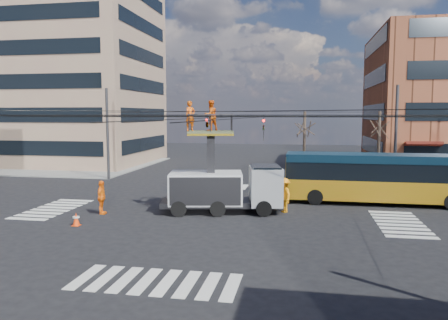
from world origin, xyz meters
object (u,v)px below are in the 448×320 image
(worker_ground, at_px, (102,197))
(flagger, at_px, (284,195))
(utility_truck, at_px, (225,176))
(city_bus, at_px, (384,177))
(traffic_cone, at_px, (76,219))

(worker_ground, relative_size, flagger, 0.95)
(utility_truck, relative_size, city_bus, 0.58)
(worker_ground, bearing_deg, utility_truck, -84.48)
(city_bus, height_order, worker_ground, city_bus)
(utility_truck, relative_size, worker_ground, 3.76)
(traffic_cone, relative_size, worker_ground, 0.36)
(worker_ground, height_order, flagger, flagger)
(city_bus, relative_size, worker_ground, 6.44)
(city_bus, bearing_deg, worker_ground, -159.55)
(traffic_cone, distance_m, worker_ground, 2.77)
(utility_truck, distance_m, city_bus, 10.53)
(utility_truck, xyz_separation_m, city_bus, (9.66, 4.17, -0.39))
(city_bus, bearing_deg, traffic_cone, -151.92)
(flagger, bearing_deg, utility_truck, -108.70)
(city_bus, height_order, traffic_cone, city_bus)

